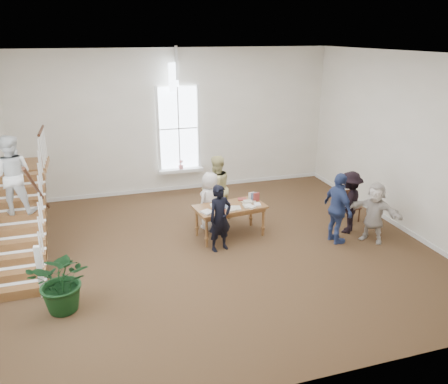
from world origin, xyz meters
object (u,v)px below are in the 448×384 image
object	(u,v)px
woman_cluster_b	(349,202)
floor_plant	(63,280)
library_table	(230,209)
woman_cluster_a	(338,208)
elderly_woman	(210,201)
woman_cluster_c	(374,212)
side_chair	(350,204)
person_yellow	(216,188)
police_officer	(220,218)

from	to	relation	value
woman_cluster_b	floor_plant	xyz separation A→B (m)	(-6.91, -1.51, -0.19)
library_table	woman_cluster_a	world-z (taller)	woman_cluster_a
elderly_woman	woman_cluster_a	distance (m)	3.24
library_table	woman_cluster_a	distance (m)	2.64
woman_cluster_c	side_chair	bearing A→B (deg)	134.68
person_yellow	library_table	bearing A→B (deg)	71.58
police_officer	elderly_woman	size ratio (longest dim) A/B	1.06
police_officer	side_chair	size ratio (longest dim) A/B	1.89
elderly_woman	side_chair	world-z (taller)	elderly_woman
woman_cluster_a	floor_plant	xyz separation A→B (m)	(-6.31, -1.06, -0.27)
library_table	elderly_woman	xyz separation A→B (m)	(-0.36, 0.61, 0.03)
woman_cluster_c	person_yellow	bearing A→B (deg)	-162.83
police_officer	person_yellow	distance (m)	1.80
woman_cluster_b	floor_plant	distance (m)	7.07
person_yellow	side_chair	distance (m)	3.73
elderly_woman	woman_cluster_c	size ratio (longest dim) A/B	1.01
elderly_woman	woman_cluster_c	distance (m)	4.12
woman_cluster_a	library_table	bearing A→B (deg)	61.68
elderly_woman	police_officer	bearing A→B (deg)	56.40
police_officer	woman_cluster_a	xyz separation A→B (m)	(2.86, -0.44, 0.08)
person_yellow	floor_plant	world-z (taller)	person_yellow
person_yellow	side_chair	bearing A→B (deg)	141.55
police_officer	side_chair	distance (m)	4.01
woman_cluster_a	woman_cluster_b	bearing A→B (deg)	-57.09
elderly_woman	floor_plant	xyz separation A→B (m)	(-3.55, -2.75, -0.15)
police_officer	person_yellow	bearing A→B (deg)	61.42
elderly_woman	floor_plant	world-z (taller)	elderly_woman
library_table	elderly_woman	world-z (taller)	elderly_woman
woman_cluster_a	floor_plant	bearing A→B (deg)	95.54
side_chair	elderly_woman	bearing A→B (deg)	164.27
woman_cluster_b	side_chair	xyz separation A→B (m)	(0.48, 0.65, -0.35)
library_table	side_chair	world-z (taller)	library_table
library_table	police_officer	xyz separation A→B (m)	(-0.46, -0.64, 0.08)
library_table	floor_plant	bearing A→B (deg)	-158.50
person_yellow	floor_plant	size ratio (longest dim) A/B	1.47
library_table	side_chair	xyz separation A→B (m)	(3.48, 0.02, -0.27)
police_officer	woman_cluster_a	size ratio (longest dim) A/B	0.91
woman_cluster_a	floor_plant	size ratio (longest dim) A/B	1.43
police_officer	person_yellow	world-z (taller)	person_yellow
elderly_woman	woman_cluster_b	distance (m)	3.58
floor_plant	woman_cluster_c	bearing A→B (deg)	6.77
police_officer	side_chair	xyz separation A→B (m)	(3.94, 0.66, -0.34)
police_officer	woman_cluster_c	size ratio (longest dim) A/B	1.07
police_officer	elderly_woman	bearing A→B (deg)	69.72
woman_cluster_b	library_table	bearing A→B (deg)	-53.41
floor_plant	side_chair	distance (m)	7.70
floor_plant	library_table	bearing A→B (deg)	28.74
library_table	elderly_woman	distance (m)	0.70
woman_cluster_c	side_chair	world-z (taller)	woman_cluster_c
woman_cluster_c	library_table	bearing A→B (deg)	-148.64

